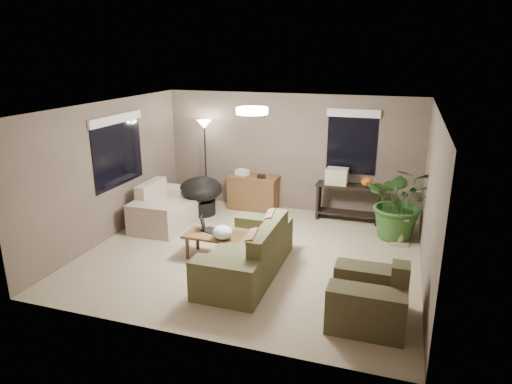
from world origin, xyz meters
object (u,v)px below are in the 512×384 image
(main_sofa, at_px, (249,255))
(cat_scratching_post, at_px, (401,232))
(floor_lamp, at_px, (205,135))
(coffee_table, at_px, (215,237))
(desk, at_px, (253,192))
(loveseat, at_px, (166,210))
(houseplant, at_px, (400,210))
(papasan_chair, at_px, (201,193))
(console_table, at_px, (348,200))
(armchair, at_px, (369,300))

(main_sofa, bearing_deg, cat_scratching_post, 40.84)
(floor_lamp, height_order, cat_scratching_post, floor_lamp)
(coffee_table, relative_size, desk, 0.91)
(loveseat, xyz_separation_m, coffee_table, (1.54, -1.12, 0.06))
(loveseat, distance_m, coffee_table, 1.91)
(main_sofa, xyz_separation_m, floor_lamp, (-2.00, 2.86, 1.30))
(loveseat, bearing_deg, coffee_table, -35.95)
(loveseat, relative_size, houseplant, 1.13)
(floor_lamp, bearing_deg, papasan_chair, -76.07)
(loveseat, xyz_separation_m, papasan_chair, (0.42, 0.77, 0.17))
(console_table, bearing_deg, loveseat, -158.23)
(main_sofa, distance_m, console_table, 3.07)
(armchair, height_order, console_table, armchair)
(armchair, xyz_separation_m, cat_scratching_post, (0.33, 2.69, -0.08))
(cat_scratching_post, bearing_deg, loveseat, -174.36)
(loveseat, distance_m, houseplant, 4.51)
(main_sofa, distance_m, cat_scratching_post, 2.94)
(coffee_table, xyz_separation_m, floor_lamp, (-1.27, 2.50, 1.24))
(console_table, bearing_deg, armchair, -78.45)
(loveseat, height_order, houseplant, houseplant)
(console_table, bearing_deg, papasan_chair, -168.68)
(main_sofa, bearing_deg, houseplant, 45.24)
(floor_lamp, bearing_deg, desk, 1.92)
(loveseat, relative_size, armchair, 1.60)
(houseplant, height_order, cat_scratching_post, houseplant)
(loveseat, bearing_deg, papasan_chair, 61.14)
(floor_lamp, bearing_deg, armchair, -42.95)
(coffee_table, xyz_separation_m, console_table, (1.88, 2.49, 0.08))
(papasan_chair, xyz_separation_m, floor_lamp, (-0.15, 0.61, 1.13))
(main_sofa, relative_size, houseplant, 1.56)
(main_sofa, relative_size, floor_lamp, 1.15)
(loveseat, height_order, coffee_table, loveseat)
(console_table, bearing_deg, desk, 178.69)
(armchair, distance_m, houseplant, 2.99)
(coffee_table, bearing_deg, console_table, 52.92)
(cat_scratching_post, bearing_deg, armchair, -97.03)
(papasan_chair, bearing_deg, houseplant, -0.71)
(main_sofa, relative_size, coffee_table, 2.20)
(loveseat, xyz_separation_m, console_table, (3.42, 1.37, 0.14))
(papasan_chair, bearing_deg, armchair, -38.84)
(desk, bearing_deg, console_table, -1.31)
(coffee_table, bearing_deg, floor_lamp, 117.01)
(desk, xyz_separation_m, cat_scratching_post, (3.13, -0.97, -0.16))
(desk, relative_size, console_table, 0.85)
(papasan_chair, distance_m, cat_scratching_post, 4.09)
(console_table, xyz_separation_m, floor_lamp, (-3.15, 0.01, 1.16))
(desk, bearing_deg, armchair, -52.64)
(coffee_table, xyz_separation_m, houseplant, (2.90, 1.84, 0.19))
(armchair, bearing_deg, coffee_table, 156.75)
(console_table, distance_m, papasan_chair, 3.06)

